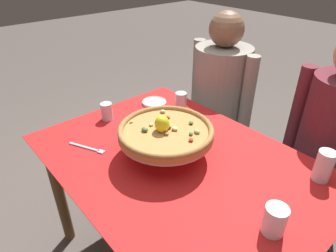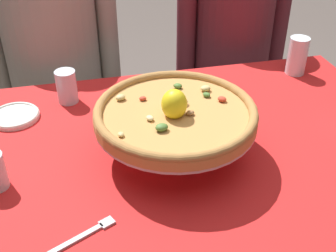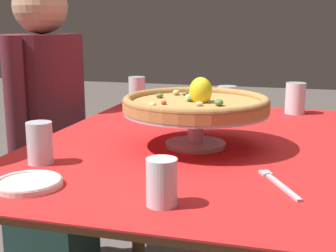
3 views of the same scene
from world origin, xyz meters
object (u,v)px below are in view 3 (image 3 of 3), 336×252
dinner_fork (278,183)px  pizza (196,103)px  pizza_stand (196,120)px  water_glass_back_right (137,95)px  water_glass_front_right (295,100)px  diner_right (48,139)px  side_plate (29,183)px  water_glass_back_left (40,146)px  water_glass_side_left (162,185)px  water_glass_side_right (227,101)px

dinner_fork → pizza: bearing=42.1°
pizza_stand → water_glass_back_right: size_ratio=3.10×
pizza → water_glass_front_right: bearing=-24.4°
diner_right → side_plate: bearing=-152.2°
dinner_fork → diner_right: size_ratio=0.14×
water_glass_back_left → diner_right: diner_right is taller
water_glass_front_right → water_glass_side_left: bearing=167.1°
water_glass_side_right → diner_right: (-0.12, 0.74, -0.18)m
water_glass_side_left → diner_right: bearing=40.7°
water_glass_back_left → water_glass_side_right: bearing=-23.3°
water_glass_front_right → dinner_fork: bearing=178.1°
pizza_stand → side_plate: pizza_stand is taller
side_plate → water_glass_back_left: bearing=22.0°
pizza → water_glass_side_left: (-0.46, -0.03, -0.09)m
pizza → side_plate: size_ratio=2.83×
water_glass_side_right → water_glass_side_left: (-1.01, -0.02, -0.01)m
water_glass_side_left → diner_right: 1.19m
water_glass_back_left → dinner_fork: size_ratio=0.58×
diner_right → pizza_stand: bearing=-120.6°
water_glass_side_right → side_plate: 1.02m
water_glass_back_right → water_glass_side_right: bearing=-87.7°
water_glass_back_right → water_glass_side_left: size_ratio=1.42×
pizza → water_glass_back_right: bearing=34.3°
pizza → side_plate: (-0.43, 0.28, -0.12)m
water_glass_side_left → dinner_fork: 0.29m
water_glass_back_left → water_glass_back_right: water_glass_back_right is taller
water_glass_side_left → pizza: bearing=3.9°
water_glass_side_right → side_plate: bearing=163.7°
water_glass_side_right → water_glass_back_right: bearing=92.3°
diner_right → water_glass_back_left: bearing=-151.0°
water_glass_side_left → water_glass_back_left: bearing=63.5°
dinner_fork → diner_right: (0.70, 0.98, -0.14)m
water_glass_side_right → water_glass_back_right: water_glass_back_right is taller
pizza → diner_right: (0.43, 0.73, -0.26)m
water_glass_back_right → dinner_fork: 1.01m
pizza → water_glass_back_right: (0.54, 0.36, -0.07)m
water_glass_side_right → side_plate: size_ratio=0.72×
pizza_stand → water_glass_back_left: same height
pizza_stand → water_glass_front_right: bearing=-24.4°
pizza_stand → water_glass_back_right: bearing=34.2°
diner_right → dinner_fork: bearing=-125.7°
water_glass_side_right → diner_right: diner_right is taller
water_glass_front_right → diner_right: (-0.17, 1.01, -0.18)m
water_glass_back_left → side_plate: size_ratio=0.73×
water_glass_front_right → water_glass_side_left: (-1.06, 0.24, -0.01)m
water_glass_back_right → side_plate: bearing=-174.9°
pizza_stand → side_plate: 0.52m
water_glass_side_left → side_plate: size_ratio=0.64×
water_glass_back_right → diner_right: size_ratio=0.10×
water_glass_side_right → diner_right: 0.77m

